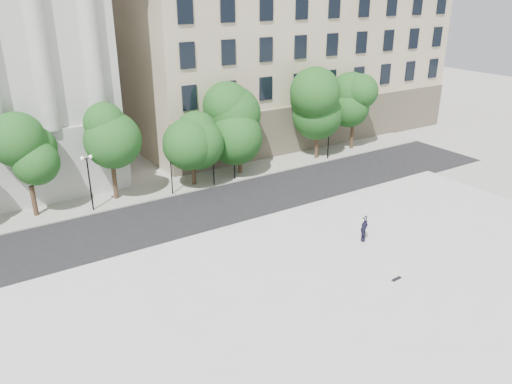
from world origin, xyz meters
The scene contains 11 objects.
ground centered at (0.00, 0.00, 0.00)m, with size 160.00×160.00×0.00m, color #B2B0A8.
plaza centered at (0.00, 3.00, 0.23)m, with size 44.00×22.00×0.45m, color silver.
street centered at (0.00, 18.00, 0.01)m, with size 60.00×8.00×0.02m, color black.
far_sidewalk centered at (0.00, 24.00, 0.06)m, with size 60.00×4.00×0.12m, color #ADAAA0.
building_east centered at (20.00, 38.91, 11.14)m, with size 36.00×26.15×23.00m.
traffic_light_west centered at (0.33, 22.30, 3.67)m, with size 0.57×1.71×4.18m.
traffic_light_east centered at (4.23, 22.30, 3.67)m, with size 0.87×1.70×4.17m.
person_lying centered at (7.26, 7.16, 0.69)m, with size 0.65×0.43×1.78m, color black.
skateboard centered at (5.60, 2.67, 0.49)m, with size 0.69×0.18×0.07m, color black.
street_trees centered at (3.90, 23.68, 5.03)m, with size 47.16×5.00×7.78m.
lamp_posts centered at (-0.42, 22.60, 2.99)m, with size 36.92×0.28×4.52m.
Camera 1 is at (-14.48, -13.70, 16.00)m, focal length 35.00 mm.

